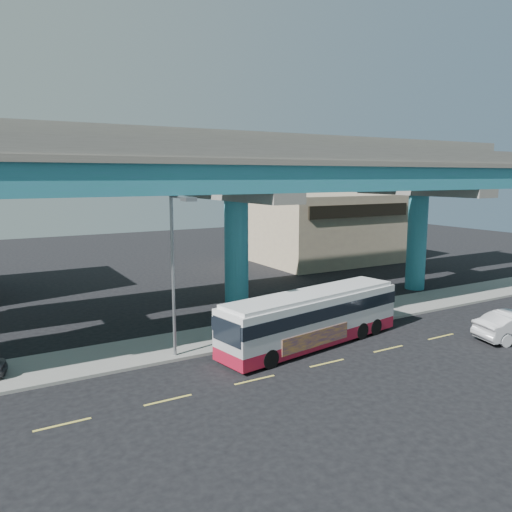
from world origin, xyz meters
TOP-DOWN VIEW (x-y plane):
  - ground at (0.00, 0.00)m, footprint 120.00×120.00m
  - sidewalk at (0.00, 5.50)m, footprint 70.00×4.00m
  - lane_markings at (-0.00, -0.30)m, footprint 58.00×0.12m
  - viaduct at (-0.00, 9.11)m, footprint 52.00×12.40m
  - building_beige at (18.00, 22.98)m, footprint 14.00×10.23m
  - transit_bus at (0.94, 2.22)m, footprint 11.42×4.25m
  - street_lamp at (-6.06, 3.43)m, footprint 0.50×2.59m
  - stop_sign at (6.36, 4.18)m, footprint 0.70×0.33m

SIDE VIEW (x-z plane):
  - ground at x=0.00m, z-range 0.00..0.00m
  - lane_markings at x=0.00m, z-range 0.00..0.01m
  - sidewalk at x=0.00m, z-range 0.00..0.15m
  - transit_bus at x=0.94m, z-range 0.14..3.01m
  - stop_sign at x=6.36m, z-range 0.70..3.19m
  - building_beige at x=18.00m, z-range 0.01..7.01m
  - street_lamp at x=-6.06m, z-range 1.33..9.33m
  - viaduct at x=0.00m, z-range 3.29..14.99m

